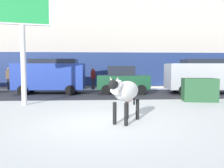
{
  "coord_description": "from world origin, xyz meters",
  "views": [
    {
      "loc": [
        -0.29,
        -7.13,
        1.8
      ],
      "look_at": [
        0.35,
        2.42,
        1.1
      ],
      "focal_mm": 37.61,
      "sensor_mm": 36.0,
      "label": 1
    }
  ],
  "objects_px": {
    "billboard": "(22,12)",
    "pedestrian_near_billboard": "(69,79)",
    "car_blue_van": "(50,75)",
    "pedestrian_by_cars": "(93,78)",
    "car_silver_van": "(202,75)",
    "pedestrian_far_left": "(9,79)",
    "cow_holstein": "(126,92)",
    "car_darkgreen_hatchback": "(122,80)",
    "dumpster": "(199,90)"
  },
  "relations": [
    {
      "from": "billboard",
      "to": "car_blue_van",
      "type": "height_order",
      "value": "billboard"
    },
    {
      "from": "billboard",
      "to": "car_silver_van",
      "type": "xyz_separation_m",
      "value": [
        10.47,
        4.11,
        -3.07
      ]
    },
    {
      "from": "pedestrian_by_cars",
      "to": "cow_holstein",
      "type": "bearing_deg",
      "value": -83.85
    },
    {
      "from": "pedestrian_far_left",
      "to": "dumpster",
      "type": "relative_size",
      "value": 1.02
    },
    {
      "from": "car_blue_van",
      "to": "pedestrian_by_cars",
      "type": "distance_m",
      "value": 3.97
    },
    {
      "from": "pedestrian_by_cars",
      "to": "car_blue_van",
      "type": "bearing_deg",
      "value": -135.77
    },
    {
      "from": "pedestrian_by_cars",
      "to": "pedestrian_far_left",
      "type": "distance_m",
      "value": 6.56
    },
    {
      "from": "car_blue_van",
      "to": "pedestrian_near_billboard",
      "type": "relative_size",
      "value": 2.7
    },
    {
      "from": "car_blue_van",
      "to": "pedestrian_far_left",
      "type": "bearing_deg",
      "value": 143.5
    },
    {
      "from": "billboard",
      "to": "car_blue_van",
      "type": "xyz_separation_m",
      "value": [
        0.3,
        4.75,
        -3.07
      ]
    },
    {
      "from": "pedestrian_by_cars",
      "to": "car_silver_van",
      "type": "bearing_deg",
      "value": -24.86
    },
    {
      "from": "cow_holstein",
      "to": "car_silver_van",
      "type": "distance_m",
      "value": 9.93
    },
    {
      "from": "car_silver_van",
      "to": "dumpster",
      "type": "distance_m",
      "value": 3.79
    },
    {
      "from": "car_darkgreen_hatchback",
      "to": "car_silver_van",
      "type": "distance_m",
      "value": 5.33
    },
    {
      "from": "pedestrian_by_cars",
      "to": "dumpster",
      "type": "distance_m",
      "value": 8.83
    },
    {
      "from": "car_darkgreen_hatchback",
      "to": "pedestrian_by_cars",
      "type": "bearing_deg",
      "value": 125.4
    },
    {
      "from": "car_darkgreen_hatchback",
      "to": "dumpster",
      "type": "relative_size",
      "value": 2.1
    },
    {
      "from": "cow_holstein",
      "to": "dumpster",
      "type": "height_order",
      "value": "cow_holstein"
    },
    {
      "from": "billboard",
      "to": "pedestrian_far_left",
      "type": "height_order",
      "value": "billboard"
    },
    {
      "from": "car_silver_van",
      "to": "dumpster",
      "type": "xyz_separation_m",
      "value": [
        -1.65,
        -3.35,
        -0.64
      ]
    },
    {
      "from": "car_darkgreen_hatchback",
      "to": "car_silver_van",
      "type": "xyz_separation_m",
      "value": [
        5.3,
        -0.53,
        0.32
      ]
    },
    {
      "from": "cow_holstein",
      "to": "pedestrian_near_billboard",
      "type": "height_order",
      "value": "pedestrian_near_billboard"
    },
    {
      "from": "pedestrian_near_billboard",
      "to": "pedestrian_far_left",
      "type": "bearing_deg",
      "value": 180.0
    },
    {
      "from": "cow_holstein",
      "to": "dumpster",
      "type": "relative_size",
      "value": 1.08
    },
    {
      "from": "billboard",
      "to": "car_silver_van",
      "type": "bearing_deg",
      "value": 21.44
    },
    {
      "from": "pedestrian_far_left",
      "to": "dumpster",
      "type": "xyz_separation_m",
      "value": [
        12.24,
        -6.75,
        -0.28
      ]
    },
    {
      "from": "billboard",
      "to": "cow_holstein",
      "type": "bearing_deg",
      "value": -40.45
    },
    {
      "from": "cow_holstein",
      "to": "car_silver_van",
      "type": "bearing_deg",
      "value": 51.9
    },
    {
      "from": "car_blue_van",
      "to": "dumpster",
      "type": "relative_size",
      "value": 2.75
    },
    {
      "from": "dumpster",
      "to": "pedestrian_near_billboard",
      "type": "bearing_deg",
      "value": 138.24
    },
    {
      "from": "billboard",
      "to": "car_blue_van",
      "type": "relative_size",
      "value": 1.19
    },
    {
      "from": "pedestrian_near_billboard",
      "to": "dumpster",
      "type": "height_order",
      "value": "pedestrian_near_billboard"
    },
    {
      "from": "car_silver_van",
      "to": "pedestrian_far_left",
      "type": "distance_m",
      "value": 14.31
    },
    {
      "from": "car_blue_van",
      "to": "car_silver_van",
      "type": "bearing_deg",
      "value": -3.61
    },
    {
      "from": "car_silver_van",
      "to": "pedestrian_near_billboard",
      "type": "height_order",
      "value": "car_silver_van"
    },
    {
      "from": "car_silver_van",
      "to": "cow_holstein",
      "type": "bearing_deg",
      "value": -128.1
    },
    {
      "from": "car_blue_van",
      "to": "pedestrian_by_cars",
      "type": "relative_size",
      "value": 2.7
    },
    {
      "from": "car_silver_van",
      "to": "car_darkgreen_hatchback",
      "type": "bearing_deg",
      "value": 174.29
    },
    {
      "from": "billboard",
      "to": "pedestrian_near_billboard",
      "type": "relative_size",
      "value": 3.21
    },
    {
      "from": "pedestrian_near_billboard",
      "to": "pedestrian_by_cars",
      "type": "height_order",
      "value": "same"
    },
    {
      "from": "cow_holstein",
      "to": "car_silver_van",
      "type": "height_order",
      "value": "car_silver_van"
    },
    {
      "from": "pedestrian_near_billboard",
      "to": "dumpster",
      "type": "xyz_separation_m",
      "value": [
        7.56,
        -6.75,
        -0.28
      ]
    },
    {
      "from": "car_silver_van",
      "to": "dumpster",
      "type": "relative_size",
      "value": 2.75
    },
    {
      "from": "pedestrian_by_cars",
      "to": "car_darkgreen_hatchback",
      "type": "bearing_deg",
      "value": -54.6
    },
    {
      "from": "cow_holstein",
      "to": "billboard",
      "type": "distance_m",
      "value": 6.6
    },
    {
      "from": "cow_holstein",
      "to": "billboard",
      "type": "height_order",
      "value": "billboard"
    },
    {
      "from": "car_silver_van",
      "to": "billboard",
      "type": "bearing_deg",
      "value": -158.56
    },
    {
      "from": "cow_holstein",
      "to": "car_silver_van",
      "type": "relative_size",
      "value": 0.39
    },
    {
      "from": "car_blue_van",
      "to": "car_silver_van",
      "type": "height_order",
      "value": "same"
    },
    {
      "from": "cow_holstein",
      "to": "dumpster",
      "type": "bearing_deg",
      "value": 44.93
    }
  ]
}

